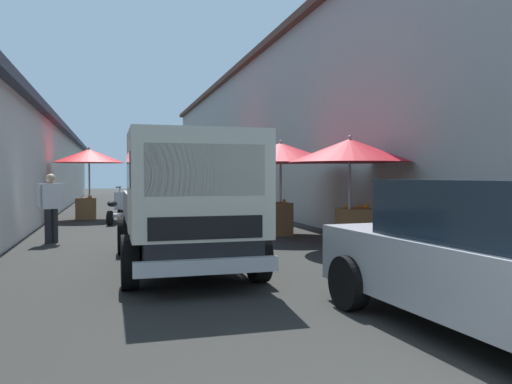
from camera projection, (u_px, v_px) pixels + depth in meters
The scene contains 10 objects.
ground at pixel (177, 226), 14.86m from camera, with size 90.00×90.00×0.00m, color #282826.
building_right_concrete at pixel (367, 128), 18.91m from camera, with size 49.80×7.50×6.47m.
fruit_stall_far_left at pixel (280, 159), 12.69m from camera, with size 2.89×2.89×2.37m.
fruit_stall_far_right at pixel (89, 163), 17.35m from camera, with size 2.36×2.36×2.46m.
fruit_stall_near_right at pixel (209, 163), 20.71m from camera, with size 2.80×2.80×2.44m.
fruit_stall_mid_lane at pixel (350, 159), 10.41m from camera, with size 2.53×2.53×2.31m.
hatchback_car at pixel (508, 258), 4.64m from camera, with size 4.02×2.15×1.45m.
delivery_truck at pixel (189, 206), 7.52m from camera, with size 4.93×1.98×2.08m.
vendor_by_crates at pixel (51, 204), 11.21m from camera, with size 0.40×0.54×1.52m.
parked_scooter at pixel (115, 209), 15.70m from camera, with size 1.66×0.60×1.14m.
Camera 1 is at (-1.39, 1.81, 1.49)m, focal length 35.80 mm.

